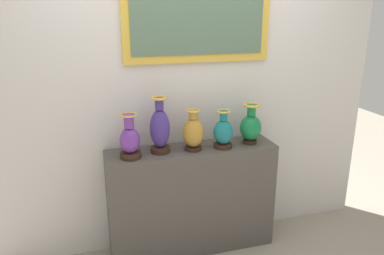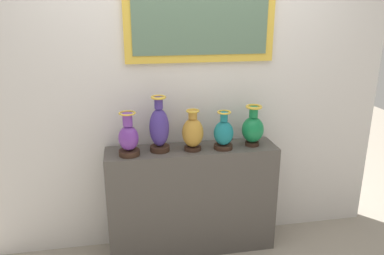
# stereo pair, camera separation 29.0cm
# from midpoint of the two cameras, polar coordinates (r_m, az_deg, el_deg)

# --- Properties ---
(ground_plane) EXTENTS (9.39, 9.39, 0.00)m
(ground_plane) POSITION_cam_midpoint_polar(r_m,az_deg,el_deg) (3.38, 2.57, -17.76)
(ground_plane) COLOR gray
(display_shelf) EXTENTS (1.37, 0.32, 0.91)m
(display_shelf) POSITION_cam_midpoint_polar(r_m,az_deg,el_deg) (3.14, 2.69, -11.00)
(display_shelf) COLOR #4C4742
(display_shelf) RESTS_ON ground_plane
(back_wall) EXTENTS (3.39, 0.14, 2.80)m
(back_wall) POSITION_cam_midpoint_polar(r_m,az_deg,el_deg) (3.02, 2.06, 7.28)
(back_wall) COLOR silver
(back_wall) RESTS_ON ground_plane
(vase_violet) EXTENTS (0.16, 0.16, 0.34)m
(vase_violet) POSITION_cam_midpoint_polar(r_m,az_deg,el_deg) (2.79, -6.78, -1.67)
(vase_violet) COLOR #382319
(vase_violet) RESTS_ON display_shelf
(vase_indigo) EXTENTS (0.15, 0.15, 0.44)m
(vase_indigo) POSITION_cam_midpoint_polar(r_m,az_deg,el_deg) (2.84, -2.14, -0.11)
(vase_indigo) COLOR #382319
(vase_indigo) RESTS_ON display_shelf
(vase_ochre) EXTENTS (0.17, 0.17, 0.32)m
(vase_ochre) POSITION_cam_midpoint_polar(r_m,az_deg,el_deg) (2.88, 2.95, -0.83)
(vase_ochre) COLOR #382319
(vase_ochre) RESTS_ON display_shelf
(vase_teal) EXTENTS (0.15, 0.15, 0.31)m
(vase_teal) POSITION_cam_midpoint_polar(r_m,az_deg,el_deg) (2.93, 7.68, -0.95)
(vase_teal) COLOR #382319
(vase_teal) RESTS_ON display_shelf
(vase_emerald) EXTENTS (0.18, 0.18, 0.33)m
(vase_emerald) POSITION_cam_midpoint_polar(r_m,az_deg,el_deg) (3.03, 12.01, -0.15)
(vase_emerald) COLOR #382319
(vase_emerald) RESTS_ON display_shelf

